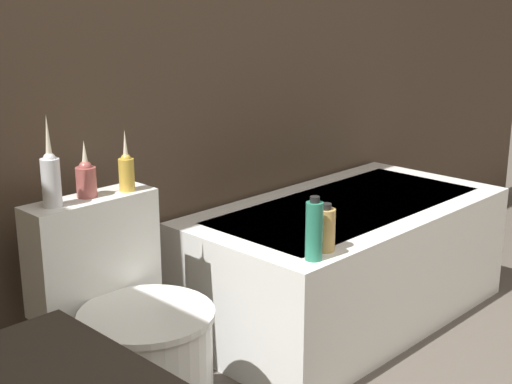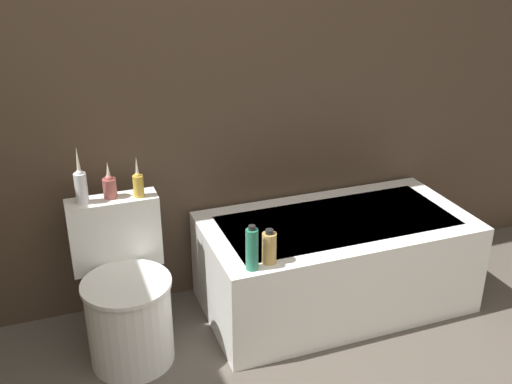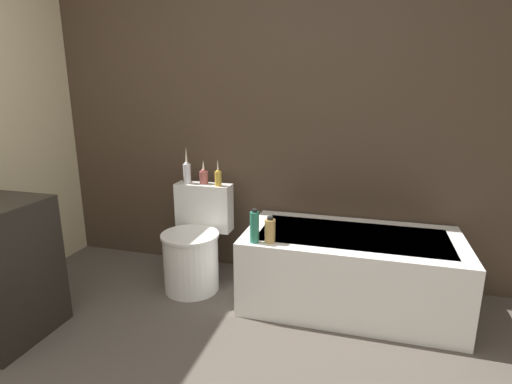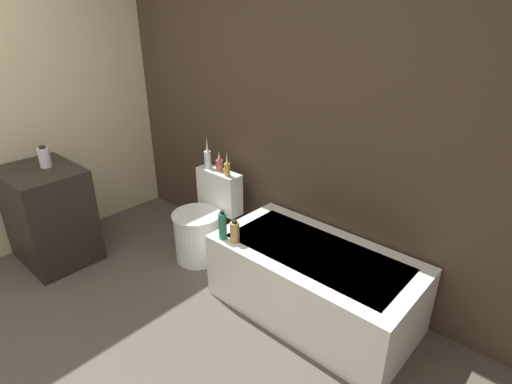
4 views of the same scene
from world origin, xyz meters
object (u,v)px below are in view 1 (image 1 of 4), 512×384
bathtub (346,260)px  toilet (135,344)px  vase_bronze (126,170)px  vase_gold (51,177)px  shampoo_bottle_tall (314,230)px  vase_silver (86,178)px  shampoo_bottle_short (325,229)px

bathtub → toilet: bearing=-178.4°
vase_bronze → toilet: bearing=-125.5°
vase_gold → toilet: bearing=-57.0°
bathtub → vase_gold: (-1.27, 0.17, 0.58)m
shampoo_bottle_tall → vase_silver: bearing=138.1°
vase_gold → vase_bronze: 0.26m
vase_bronze → shampoo_bottle_short: size_ratio=1.21×
vase_bronze → shampoo_bottle_short: vase_bronze is taller
shampoo_bottle_tall → shampoo_bottle_short: size_ratio=1.29×
bathtub → vase_silver: size_ratio=7.77×
vase_gold → shampoo_bottle_short: 0.92m
toilet → shampoo_bottle_short: (0.64, -0.24, 0.28)m
shampoo_bottle_short → toilet: bearing=159.1°
vase_silver → vase_gold: bearing=-173.0°
toilet → vase_silver: (-0.00, 0.22, 0.50)m
shampoo_bottle_tall → vase_bronze: bearing=132.3°
vase_gold → vase_bronze: bearing=-4.0°
bathtub → vase_bronze: 1.16m
vase_gold → shampoo_bottle_short: size_ratio=1.67×
toilet → shampoo_bottle_short: 0.74m
shampoo_bottle_short → shampoo_bottle_tall: bearing=-164.0°
vase_silver → shampoo_bottle_short: vase_silver is taller
vase_gold → vase_silver: 0.14m
vase_gold → vase_silver: size_ratio=1.54×
shampoo_bottle_short → vase_gold: bearing=149.9°
bathtub → vase_silver: 1.28m
toilet → vase_gold: vase_gold is taller
vase_silver → shampoo_bottle_short: 0.82m
vase_gold → vase_silver: (0.13, 0.02, -0.03)m
bathtub → vase_gold: vase_gold is taller
vase_gold → shampoo_bottle_tall: vase_gold is taller
bathtub → shampoo_bottle_tall: shampoo_bottle_tall is taller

